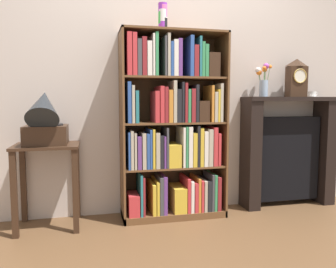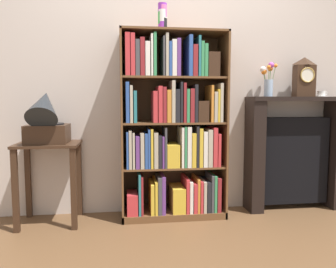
{
  "view_description": "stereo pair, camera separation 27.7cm",
  "coord_description": "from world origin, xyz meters",
  "px_view_note": "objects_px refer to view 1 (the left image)",
  "views": [
    {
      "loc": [
        -0.72,
        -2.81,
        1.04
      ],
      "look_at": [
        -0.05,
        0.07,
        0.75
      ],
      "focal_mm": 35.76,
      "sensor_mm": 36.0,
      "label": 1
    },
    {
      "loc": [
        -0.44,
        -2.86,
        1.04
      ],
      "look_at": [
        -0.05,
        0.07,
        0.75
      ],
      "focal_mm": 35.76,
      "sensor_mm": 36.0,
      "label": 2
    }
  ],
  "objects_px": {
    "bookshelf": "(174,132)",
    "gramophone": "(45,120)",
    "teacup_with_saucer": "(312,95)",
    "flower_vase": "(263,81)",
    "mantel_clock": "(297,78)",
    "side_table_left": "(47,167)",
    "fireplace_mantel": "(287,152)",
    "cup_stack": "(163,17)"
  },
  "relations": [
    {
      "from": "bookshelf",
      "to": "teacup_with_saucer",
      "type": "distance_m",
      "value": 1.47
    },
    {
      "from": "gramophone",
      "to": "teacup_with_saucer",
      "type": "relative_size",
      "value": 4.0
    },
    {
      "from": "cup_stack",
      "to": "fireplace_mantel",
      "type": "bearing_deg",
      "value": 3.8
    },
    {
      "from": "bookshelf",
      "to": "teacup_with_saucer",
      "type": "height_order",
      "value": "bookshelf"
    },
    {
      "from": "flower_vase",
      "to": "bookshelf",
      "type": "bearing_deg",
      "value": -175.71
    },
    {
      "from": "bookshelf",
      "to": "side_table_left",
      "type": "xyz_separation_m",
      "value": [
        -1.07,
        -0.03,
        -0.26
      ]
    },
    {
      "from": "side_table_left",
      "to": "fireplace_mantel",
      "type": "distance_m",
      "value": 2.26
    },
    {
      "from": "gramophone",
      "to": "fireplace_mantel",
      "type": "bearing_deg",
      "value": 4.01
    },
    {
      "from": "bookshelf",
      "to": "gramophone",
      "type": "xyz_separation_m",
      "value": [
        -1.07,
        -0.08,
        0.13
      ]
    },
    {
      "from": "gramophone",
      "to": "teacup_with_saucer",
      "type": "distance_m",
      "value": 2.51
    },
    {
      "from": "bookshelf",
      "to": "fireplace_mantel",
      "type": "height_order",
      "value": "bookshelf"
    },
    {
      "from": "side_table_left",
      "to": "fireplace_mantel",
      "type": "xyz_separation_m",
      "value": [
        2.25,
        0.1,
        0.03
      ]
    },
    {
      "from": "gramophone",
      "to": "flower_vase",
      "type": "bearing_deg",
      "value": 4.33
    },
    {
      "from": "fireplace_mantel",
      "to": "gramophone",
      "type": "bearing_deg",
      "value": -175.99
    },
    {
      "from": "side_table_left",
      "to": "teacup_with_saucer",
      "type": "xyz_separation_m",
      "value": [
        2.5,
        0.08,
        0.6
      ]
    },
    {
      "from": "gramophone",
      "to": "fireplace_mantel",
      "type": "relative_size",
      "value": 0.47
    },
    {
      "from": "teacup_with_saucer",
      "to": "flower_vase",
      "type": "bearing_deg",
      "value": 178.87
    },
    {
      "from": "bookshelf",
      "to": "mantel_clock",
      "type": "xyz_separation_m",
      "value": [
        1.24,
        0.05,
        0.5
      ]
    },
    {
      "from": "bookshelf",
      "to": "side_table_left",
      "type": "bearing_deg",
      "value": -178.54
    },
    {
      "from": "side_table_left",
      "to": "gramophone",
      "type": "relative_size",
      "value": 1.36
    },
    {
      "from": "side_table_left",
      "to": "gramophone",
      "type": "height_order",
      "value": "gramophone"
    },
    {
      "from": "teacup_with_saucer",
      "to": "cup_stack",
      "type": "bearing_deg",
      "value": -177.54
    },
    {
      "from": "mantel_clock",
      "to": "side_table_left",
      "type": "bearing_deg",
      "value": -177.99
    },
    {
      "from": "side_table_left",
      "to": "fireplace_mantel",
      "type": "relative_size",
      "value": 0.64
    },
    {
      "from": "side_table_left",
      "to": "flower_vase",
      "type": "height_order",
      "value": "flower_vase"
    },
    {
      "from": "bookshelf",
      "to": "fireplace_mantel",
      "type": "xyz_separation_m",
      "value": [
        1.18,
        0.08,
        -0.23
      ]
    },
    {
      "from": "cup_stack",
      "to": "flower_vase",
      "type": "relative_size",
      "value": 0.72
    },
    {
      "from": "bookshelf",
      "to": "fireplace_mantel",
      "type": "distance_m",
      "value": 1.21
    },
    {
      "from": "fireplace_mantel",
      "to": "flower_vase",
      "type": "relative_size",
      "value": 3.41
    },
    {
      "from": "flower_vase",
      "to": "mantel_clock",
      "type": "bearing_deg",
      "value": -2.14
    },
    {
      "from": "gramophone",
      "to": "fireplace_mantel",
      "type": "xyz_separation_m",
      "value": [
        2.25,
        0.16,
        -0.36
      ]
    },
    {
      "from": "gramophone",
      "to": "teacup_with_saucer",
      "type": "xyz_separation_m",
      "value": [
        2.5,
        0.14,
        0.21
      ]
    },
    {
      "from": "bookshelf",
      "to": "mantel_clock",
      "type": "distance_m",
      "value": 1.34
    },
    {
      "from": "fireplace_mantel",
      "to": "mantel_clock",
      "type": "bearing_deg",
      "value": -20.63
    },
    {
      "from": "teacup_with_saucer",
      "to": "side_table_left",
      "type": "bearing_deg",
      "value": -178.07
    },
    {
      "from": "gramophone",
      "to": "flower_vase",
      "type": "height_order",
      "value": "flower_vase"
    },
    {
      "from": "bookshelf",
      "to": "mantel_clock",
      "type": "bearing_deg",
      "value": 2.49
    },
    {
      "from": "side_table_left",
      "to": "teacup_with_saucer",
      "type": "distance_m",
      "value": 2.57
    },
    {
      "from": "fireplace_mantel",
      "to": "teacup_with_saucer",
      "type": "xyz_separation_m",
      "value": [
        0.24,
        -0.02,
        0.57
      ]
    },
    {
      "from": "cup_stack",
      "to": "gramophone",
      "type": "distance_m",
      "value": 1.3
    },
    {
      "from": "mantel_clock",
      "to": "teacup_with_saucer",
      "type": "height_order",
      "value": "mantel_clock"
    },
    {
      "from": "bookshelf",
      "to": "fireplace_mantel",
      "type": "bearing_deg",
      "value": 3.69
    }
  ]
}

